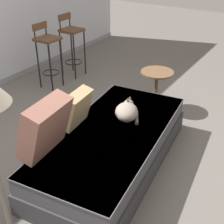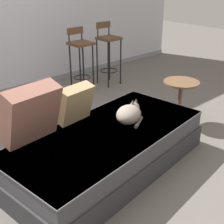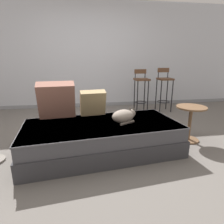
{
  "view_description": "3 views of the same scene",
  "coord_description": "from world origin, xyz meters",
  "views": [
    {
      "loc": [
        -2.21,
        -1.8,
        2.13
      ],
      "look_at": [
        0.15,
        -0.3,
        0.53
      ],
      "focal_mm": 50.0,
      "sensor_mm": 36.0,
      "label": 1
    },
    {
      "loc": [
        -1.72,
        -2.34,
        1.8
      ],
      "look_at": [
        0.15,
        -0.3,
        0.53
      ],
      "focal_mm": 50.0,
      "sensor_mm": 36.0,
      "label": 2
    },
    {
      "loc": [
        -0.23,
        -2.73,
        1.23
      ],
      "look_at": [
        0.15,
        -0.3,
        0.53
      ],
      "focal_mm": 30.0,
      "sensor_mm": 36.0,
      "label": 3
    }
  ],
  "objects": [
    {
      "name": "bar_stool_by_doorway",
      "position": [
        1.68,
        1.47,
        0.61
      ],
      "size": [
        0.32,
        0.32,
        1.02
      ],
      "color": "black",
      "rests_on": "ground"
    },
    {
      "name": "throw_pillow_corner",
      "position": [
        -0.6,
        -0.08,
        0.67
      ],
      "size": [
        0.53,
        0.37,
        0.53
      ],
      "color": "#936051",
      "rests_on": "couch"
    },
    {
      "name": "side_table",
      "position": [
        1.36,
        -0.24,
        0.35
      ],
      "size": [
        0.44,
        0.44,
        0.54
      ],
      "color": "brown",
      "rests_on": "ground"
    },
    {
      "name": "bar_stool_near_window",
      "position": [
        1.11,
        1.47,
        0.62
      ],
      "size": [
        0.32,
        0.32,
        1.0
      ],
      "color": "black",
      "rests_on": "ground"
    },
    {
      "name": "cat",
      "position": [
        0.3,
        -0.4,
        0.49
      ],
      "size": [
        0.4,
        0.37,
        0.2
      ],
      "color": "gray",
      "rests_on": "couch"
    },
    {
      "name": "ground_plane",
      "position": [
        0.0,
        0.0,
        0.0
      ],
      "size": [
        16.0,
        16.0,
        0.0
      ],
      "primitive_type": "plane",
      "color": "#66605B",
      "rests_on": "ground"
    },
    {
      "name": "couch",
      "position": [
        0.0,
        -0.4,
        0.21
      ],
      "size": [
        2.14,
        1.19,
        0.41
      ],
      "color": "#353539",
      "rests_on": "ground"
    },
    {
      "name": "throw_pillow_middle",
      "position": [
        -0.09,
        -0.03,
        0.6
      ],
      "size": [
        0.39,
        0.26,
        0.39
      ],
      "color": "tan",
      "rests_on": "couch"
    }
  ]
}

